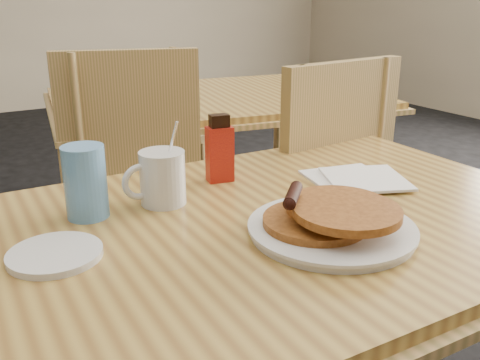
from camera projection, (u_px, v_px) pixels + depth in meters
name	position (u px, v px, depth m)	size (l,w,h in m)	color
main_table	(274.00, 236.00, 1.06)	(1.27, 0.88, 0.75)	#AF8B3E
neighbor_table	(215.00, 104.00, 2.29)	(1.50, 1.13, 0.75)	#AF8B3E
chair_main_far	(145.00, 183.00, 1.68)	(0.57, 0.58, 1.00)	tan
chair_neighbor_far	(156.00, 117.00, 2.97)	(0.45, 0.45, 0.85)	tan
chair_neighbor_near	(316.00, 181.00, 1.73)	(0.48, 0.48, 0.98)	tan
pancake_plate	(332.00, 222.00, 0.97)	(0.31, 0.31, 0.09)	silver
coffee_mug	(161.00, 177.00, 1.10)	(0.13, 0.09, 0.18)	silver
syrup_bottle	(220.00, 151.00, 1.22)	(0.07, 0.05, 0.16)	maroon
napkin_stack	(357.00, 179.00, 1.24)	(0.24, 0.25, 0.01)	white
blue_tumbler	(85.00, 182.00, 1.03)	(0.08, 0.08, 0.14)	#5893CF
side_saucer	(55.00, 254.00, 0.89)	(0.16, 0.16, 0.01)	silver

